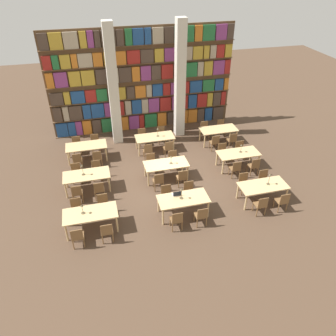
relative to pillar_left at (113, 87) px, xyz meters
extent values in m
plane|color=#4C3828|center=(1.69, -3.95, -3.00)|extent=(40.00, 40.00, 0.00)
cube|color=brown|center=(1.69, 1.24, -0.25)|extent=(9.90, 0.06, 5.50)
cube|color=brown|center=(1.69, 1.24, -2.98)|extent=(9.90, 0.35, 0.03)
cube|color=navy|center=(-2.86, 1.20, -2.57)|extent=(0.59, 0.20, 0.80)
cube|color=navy|center=(-2.34, 1.20, -2.57)|extent=(0.38, 0.20, 0.80)
cube|color=#84387A|center=(-1.97, 1.20, -2.57)|extent=(0.33, 0.20, 0.80)
cube|color=orange|center=(-1.53, 1.20, -2.57)|extent=(0.45, 0.20, 0.80)
cube|color=#47382D|center=(-1.01, 1.20, -2.57)|extent=(0.45, 0.20, 0.80)
cube|color=#236B38|center=(-0.47, 1.20, -2.57)|extent=(0.53, 0.20, 0.80)
cube|color=#84387A|center=(0.09, 1.20, -2.57)|extent=(0.49, 0.20, 0.80)
cube|color=orange|center=(0.56, 1.20, -2.57)|extent=(0.36, 0.20, 0.80)
cube|color=#84387A|center=(1.07, 1.20, -2.57)|extent=(0.55, 0.20, 0.80)
cube|color=maroon|center=(1.50, 1.20, -2.57)|extent=(0.27, 0.20, 0.80)
cube|color=#236B38|center=(2.04, 1.20, -2.57)|extent=(0.68, 0.20, 0.80)
cube|color=orange|center=(2.69, 1.20, -2.57)|extent=(0.50, 0.20, 0.80)
cube|color=#47382D|center=(3.23, 1.20, -2.57)|extent=(0.44, 0.20, 0.80)
cube|color=#B7932D|center=(3.68, 1.20, -2.57)|extent=(0.41, 0.20, 0.80)
cube|color=orange|center=(4.09, 1.20, -2.57)|extent=(0.27, 0.20, 0.80)
cube|color=orange|center=(4.54, 1.20, -2.57)|extent=(0.54, 0.20, 0.80)
cube|color=#47382D|center=(5.03, 1.20, -2.57)|extent=(0.40, 0.20, 0.80)
cube|color=navy|center=(5.52, 1.20, -2.57)|extent=(0.44, 0.20, 0.80)
cube|color=#47382D|center=(6.13, 1.20, -2.57)|extent=(0.64, 0.20, 0.80)
cube|color=brown|center=(1.69, 1.24, -2.07)|extent=(9.90, 0.35, 0.03)
cube|color=#47382D|center=(-2.94, 1.20, -1.66)|extent=(0.43, 0.20, 0.79)
cube|color=tan|center=(-2.51, 1.20, -1.66)|extent=(0.28, 0.20, 0.79)
cube|color=#47382D|center=(-2.01, 1.20, -1.66)|extent=(0.65, 0.20, 0.79)
cube|color=navy|center=(-1.43, 1.20, -1.66)|extent=(0.41, 0.20, 0.79)
cube|color=navy|center=(-0.85, 1.20, -1.66)|extent=(0.66, 0.20, 0.79)
cube|color=#84387A|center=(-0.28, 1.20, -1.66)|extent=(0.40, 0.20, 0.79)
cube|color=#47382D|center=(0.09, 1.20, -1.66)|extent=(0.28, 0.20, 0.79)
cube|color=maroon|center=(0.43, 1.20, -1.66)|extent=(0.26, 0.20, 0.79)
cube|color=tan|center=(0.80, 1.20, -1.66)|extent=(0.31, 0.20, 0.79)
cube|color=navy|center=(1.27, 1.20, -1.66)|extent=(0.53, 0.20, 0.79)
cube|color=tan|center=(1.74, 1.20, -1.66)|extent=(0.35, 0.20, 0.79)
cube|color=#84387A|center=(2.24, 1.20, -1.66)|extent=(0.59, 0.20, 0.79)
cube|color=maroon|center=(2.91, 1.20, -1.66)|extent=(0.62, 0.20, 0.79)
cube|color=#84387A|center=(3.43, 1.20, -1.66)|extent=(0.28, 0.20, 0.79)
cube|color=maroon|center=(3.92, 1.20, -1.66)|extent=(0.55, 0.20, 0.79)
cube|color=navy|center=(4.49, 1.20, -1.66)|extent=(0.48, 0.20, 0.79)
cube|color=maroon|center=(5.07, 1.20, -1.66)|extent=(0.57, 0.20, 0.79)
cube|color=#B7932D|center=(5.55, 1.20, -1.66)|extent=(0.32, 0.20, 0.79)
cube|color=#47382D|center=(5.97, 1.20, -1.66)|extent=(0.45, 0.20, 0.79)
cube|color=maroon|center=(6.37, 1.20, -1.66)|extent=(0.27, 0.20, 0.79)
cube|color=brown|center=(1.69, 1.24, -1.15)|extent=(9.90, 0.35, 0.03)
cube|color=#47382D|center=(-2.83, 1.20, -0.81)|extent=(0.65, 0.20, 0.65)
cube|color=#B7932D|center=(-2.31, 1.20, -0.81)|extent=(0.30, 0.20, 0.65)
cube|color=navy|center=(-1.76, 1.20, -0.81)|extent=(0.68, 0.20, 0.65)
cube|color=maroon|center=(-1.11, 1.20, -0.81)|extent=(0.55, 0.20, 0.65)
cube|color=#236B38|center=(-0.54, 1.20, -0.81)|extent=(0.55, 0.20, 0.65)
cube|color=tan|center=(0.03, 1.20, -0.81)|extent=(0.45, 0.20, 0.65)
cube|color=#B7932D|center=(0.50, 1.20, -0.81)|extent=(0.43, 0.20, 0.65)
cube|color=#47382D|center=(0.99, 1.20, -0.81)|extent=(0.42, 0.20, 0.65)
cube|color=orange|center=(1.52, 1.20, -0.81)|extent=(0.56, 0.20, 0.65)
cube|color=tan|center=(1.99, 1.20, -0.81)|extent=(0.28, 0.20, 0.65)
cube|color=navy|center=(2.46, 1.20, -0.81)|extent=(0.55, 0.20, 0.65)
cube|color=maroon|center=(2.97, 1.20, -0.81)|extent=(0.40, 0.20, 0.65)
cube|color=#84387A|center=(3.41, 1.20, -0.81)|extent=(0.40, 0.20, 0.65)
cube|color=maroon|center=(3.94, 1.20, -0.81)|extent=(0.62, 0.20, 0.65)
cube|color=navy|center=(4.66, 1.20, -0.81)|extent=(0.69, 0.20, 0.65)
cube|color=#236B38|center=(5.40, 1.20, -0.81)|extent=(0.67, 0.20, 0.65)
cube|color=navy|center=(6.03, 1.20, -0.81)|extent=(0.48, 0.20, 0.65)
cube|color=orange|center=(6.47, 1.20, -0.81)|extent=(0.25, 0.20, 0.65)
cube|color=brown|center=(1.69, 1.24, -0.23)|extent=(9.90, 0.35, 0.03)
cube|color=orange|center=(-2.98, 1.20, 0.16)|extent=(0.36, 0.20, 0.76)
cube|color=#84387A|center=(-2.45, 1.20, 0.16)|extent=(0.62, 0.20, 0.76)
cube|color=#B7932D|center=(-1.78, 1.20, 0.16)|extent=(0.57, 0.20, 0.76)
cube|color=#B7932D|center=(-1.12, 1.20, 0.16)|extent=(0.65, 0.20, 0.76)
cube|color=#47382D|center=(-0.42, 1.20, 0.16)|extent=(0.62, 0.20, 0.76)
cube|color=tan|center=(0.18, 1.20, 0.16)|extent=(0.47, 0.20, 0.76)
cube|color=#47382D|center=(0.77, 1.20, 0.16)|extent=(0.64, 0.20, 0.76)
cube|color=orange|center=(1.32, 1.20, 0.16)|extent=(0.40, 0.20, 0.76)
cube|color=#84387A|center=(1.85, 1.20, 0.16)|extent=(0.53, 0.20, 0.76)
cube|color=#47382D|center=(2.40, 1.20, 0.16)|extent=(0.50, 0.20, 0.76)
cube|color=maroon|center=(3.00, 1.20, 0.16)|extent=(0.62, 0.20, 0.76)
cube|color=maroon|center=(3.67, 1.20, 0.16)|extent=(0.57, 0.20, 0.76)
cube|color=#236B38|center=(4.33, 1.20, 0.16)|extent=(0.68, 0.20, 0.76)
cube|color=tan|center=(4.87, 1.20, 0.16)|extent=(0.32, 0.20, 0.76)
cube|color=#B7932D|center=(5.32, 1.20, 0.16)|extent=(0.48, 0.20, 0.76)
cube|color=#84387A|center=(5.92, 1.20, 0.16)|extent=(0.64, 0.20, 0.76)
cube|color=maroon|center=(6.43, 1.20, 0.16)|extent=(0.33, 0.20, 0.76)
cube|color=brown|center=(1.69, 1.24, 0.68)|extent=(9.90, 0.35, 0.03)
cube|color=maroon|center=(-2.95, 1.20, 1.03)|extent=(0.41, 0.20, 0.67)
cube|color=#236B38|center=(-2.55, 1.20, 1.03)|extent=(0.31, 0.20, 0.67)
cube|color=#B7932D|center=(-2.09, 1.20, 1.03)|extent=(0.48, 0.20, 0.67)
cube|color=orange|center=(-1.67, 1.20, 1.03)|extent=(0.28, 0.20, 0.67)
cube|color=tan|center=(-1.14, 1.20, 1.03)|extent=(0.69, 0.20, 0.67)
cube|color=orange|center=(-0.54, 1.20, 1.03)|extent=(0.46, 0.20, 0.67)
cube|color=#B7932D|center=(0.03, 1.20, 1.03)|extent=(0.53, 0.20, 0.67)
cube|color=orange|center=(0.61, 1.20, 1.03)|extent=(0.51, 0.20, 0.67)
cube|color=maroon|center=(1.25, 1.20, 1.03)|extent=(0.66, 0.20, 0.67)
cube|color=#47382D|center=(1.95, 1.20, 1.03)|extent=(0.67, 0.20, 0.67)
cube|color=#B7932D|center=(2.58, 1.20, 1.03)|extent=(0.47, 0.20, 0.67)
cube|color=#84387A|center=(3.13, 1.20, 1.03)|extent=(0.54, 0.20, 0.67)
cube|color=orange|center=(3.72, 1.20, 1.03)|extent=(0.53, 0.20, 0.67)
cube|color=tan|center=(4.19, 1.20, 1.03)|extent=(0.34, 0.20, 0.67)
cube|color=#B7932D|center=(4.67, 1.20, 1.03)|extent=(0.53, 0.20, 0.67)
cube|color=#B7932D|center=(5.15, 1.20, 1.03)|extent=(0.29, 0.20, 0.67)
cube|color=tan|center=(5.53, 1.20, 1.03)|extent=(0.32, 0.20, 0.67)
cube|color=maroon|center=(5.94, 1.20, 1.03)|extent=(0.43, 0.20, 0.67)
cube|color=#B7932D|center=(6.40, 1.20, 1.03)|extent=(0.39, 0.20, 0.67)
cube|color=brown|center=(1.69, 1.24, 1.60)|extent=(9.90, 0.35, 0.03)
cube|color=#47382D|center=(-2.93, 1.20, 2.00)|extent=(0.46, 0.20, 0.77)
cube|color=#B7932D|center=(-2.37, 1.20, 2.00)|extent=(0.60, 0.20, 0.77)
cube|color=tan|center=(-1.68, 1.20, 2.00)|extent=(0.67, 0.20, 0.77)
cube|color=#B7932D|center=(-1.11, 1.20, 2.00)|extent=(0.32, 0.20, 0.77)
cube|color=#84387A|center=(-0.77, 1.20, 2.00)|extent=(0.29, 0.20, 0.77)
cube|color=#47382D|center=(-0.44, 1.20, 2.00)|extent=(0.27, 0.20, 0.77)
cube|color=#47382D|center=(0.09, 1.20, 2.00)|extent=(0.69, 0.20, 0.77)
cube|color=#47382D|center=(0.64, 1.20, 2.00)|extent=(0.35, 0.20, 0.77)
cube|color=#236B38|center=(1.06, 1.20, 2.00)|extent=(0.34, 0.20, 0.77)
cube|color=navy|center=(1.54, 1.20, 2.00)|extent=(0.55, 0.20, 0.77)
cube|color=navy|center=(2.02, 1.20, 2.00)|extent=(0.33, 0.20, 0.77)
cube|color=tan|center=(2.53, 1.20, 2.00)|extent=(0.56, 0.20, 0.77)
cube|color=#47382D|center=(3.10, 1.20, 2.00)|extent=(0.49, 0.20, 0.77)
cube|color=#236B38|center=(3.67, 1.20, 2.00)|extent=(0.59, 0.20, 0.77)
cube|color=#236B38|center=(4.22, 1.20, 2.00)|extent=(0.38, 0.20, 0.77)
cube|color=orange|center=(4.66, 1.20, 2.00)|extent=(0.40, 0.20, 0.77)
cube|color=#236B38|center=(5.22, 1.20, 2.00)|extent=(0.67, 0.20, 0.77)
cube|color=#84387A|center=(5.90, 1.20, 2.00)|extent=(0.60, 0.20, 0.77)
cube|color=#47382D|center=(6.41, 1.20, 2.00)|extent=(0.37, 0.20, 0.77)
cube|color=beige|center=(0.00, 0.00, 0.00)|extent=(0.49, 0.49, 6.00)
cube|color=beige|center=(3.39, 0.00, 0.00)|extent=(0.49, 0.49, 6.00)
cube|color=tan|center=(-1.73, -6.41, -2.24)|extent=(1.92, 0.91, 0.04)
cylinder|color=tan|center=(-2.61, -6.79, -2.63)|extent=(0.07, 0.07, 0.74)
cylinder|color=tan|center=(-0.85, -6.79, -2.63)|extent=(0.07, 0.07, 0.74)
cylinder|color=tan|center=(-2.61, -6.03, -2.63)|extent=(0.07, 0.07, 0.74)
cylinder|color=tan|center=(-0.85, -6.03, -2.63)|extent=(0.07, 0.07, 0.74)
cylinder|color=brown|center=(-2.41, -6.92, -2.79)|extent=(0.04, 0.04, 0.41)
cylinder|color=brown|center=(-2.05, -6.92, -2.79)|extent=(0.04, 0.04, 0.41)
cylinder|color=brown|center=(-2.41, -7.26, -2.79)|extent=(0.04, 0.04, 0.41)
cylinder|color=brown|center=(-2.05, -7.26, -2.79)|extent=(0.04, 0.04, 0.41)
cube|color=brown|center=(-2.23, -7.09, -2.57)|extent=(0.42, 0.40, 0.04)
cube|color=brown|center=(-2.23, -7.27, -2.34)|extent=(0.40, 0.03, 0.42)
cylinder|color=brown|center=(-2.05, -5.90, -2.79)|extent=(0.04, 0.04, 0.41)
cylinder|color=brown|center=(-2.41, -5.90, -2.79)|extent=(0.04, 0.04, 0.41)
cylinder|color=brown|center=(-2.05, -5.56, -2.79)|extent=(0.04, 0.04, 0.41)
cylinder|color=brown|center=(-2.41, -5.56, -2.79)|extent=(0.04, 0.04, 0.41)
cube|color=brown|center=(-2.23, -5.73, -2.57)|extent=(0.42, 0.40, 0.04)
cube|color=brown|center=(-2.23, -5.55, -2.34)|extent=(0.40, 0.03, 0.42)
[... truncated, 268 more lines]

